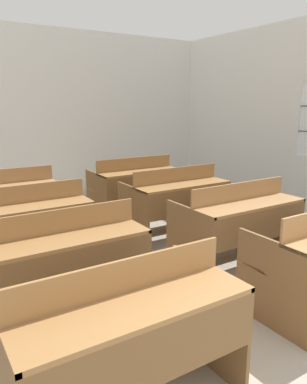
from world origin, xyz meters
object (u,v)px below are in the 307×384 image
bench_second_right (238,221)px  bench_third_right (176,199)px  bench_third_left (25,224)px  bench_second_left (62,260)px  bench_back_left (4,202)px  bench_front_left (125,331)px  bench_back_right (135,184)px

bench_second_right → bench_third_right: same height
bench_third_left → bench_third_right: size_ratio=1.00×
bench_second_left → bench_back_left: size_ratio=1.00×
bench_front_left → bench_third_right: same height
bench_front_left → bench_second_right: bearing=29.4°
bench_front_left → bench_back_left: 3.37m
bench_second_right → bench_third_left: same height
bench_third_right → bench_back_left: bearing=151.1°
bench_second_right → bench_back_left: size_ratio=1.00×
bench_front_left → bench_back_right: size_ratio=1.00×
bench_front_left → bench_back_right: same height
bench_front_left → bench_third_left: size_ratio=1.00×
bench_front_left → bench_third_right: bearing=48.9°
bench_second_left → bench_back_left: 2.22m
bench_second_right → bench_third_right: bearing=90.4°
bench_front_left → bench_second_right: (2.00, 1.13, 0.00)m
bench_front_left → bench_third_left: (0.01, 2.25, 0.00)m
bench_second_left → bench_back_right: size_ratio=1.00×
bench_front_left → bench_second_left: size_ratio=1.00×
bench_third_right → bench_back_right: (0.00, 1.12, 0.00)m
bench_second_left → bench_second_right: 1.97m
bench_third_right → bench_second_right: bearing=-89.6°
bench_back_left → bench_back_right: same height
bench_second_right → bench_back_left: 3.00m
bench_third_left → bench_second_left: bearing=-88.8°
bench_second_left → bench_second_right: bearing=-0.6°
bench_back_right → bench_second_left: bearing=-131.1°
bench_third_right → bench_second_left: bearing=-150.1°
bench_third_left → bench_back_left: (0.00, 1.12, 0.00)m
bench_third_right → bench_back_right: size_ratio=1.00×
bench_second_left → bench_third_right: bearing=29.9°
bench_front_left → bench_back_right: 3.94m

